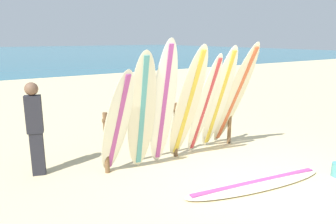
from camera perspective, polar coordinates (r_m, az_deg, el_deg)
The scene contains 11 objects.
ground_plane at distance 5.81m, azimuth 17.32°, elevation -12.91°, with size 120.00×120.00×0.00m, color beige.
surfboard_rack at distance 6.70m, azimuth 1.41°, elevation -1.74°, with size 3.25×0.09×1.17m.
surfboard_leaning_far_left at distance 5.71m, azimuth -9.13°, elevation -2.08°, with size 0.65×0.94×2.02m.
surfboard_leaning_left at distance 5.85m, azimuth -4.74°, elevation -0.09°, with size 0.62×0.73×2.32m.
surfboard_leaning_center_left at distance 6.01m, azimuth -0.84°, elevation 1.28°, with size 0.57×0.82×2.52m.
surfboard_leaning_center at distance 6.28m, azimuth 3.54°, elevation 1.28°, with size 0.57×1.02×2.41m.
surfboard_leaning_center_right at distance 6.67m, azimuth 6.53°, elevation 1.12°, with size 0.59×0.92×2.23m.
surfboard_leaning_right at distance 6.98m, azimuth 9.12°, elevation 2.20°, with size 0.58×1.04×2.37m.
surfboard_leaning_far_right at distance 7.31m, azimuth 11.94°, elevation 2.84°, with size 0.59×1.21×2.44m.
surfboard_lying_on_sand at distance 5.86m, azimuth 15.57°, elevation -12.20°, with size 2.85×1.02×0.08m.
beachgoer_standing at distance 6.23m, azimuth -22.82°, elevation -2.19°, with size 0.32×0.25×1.74m.
Camera 1 is at (-4.14, -3.22, 2.50)m, focal length 33.89 mm.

